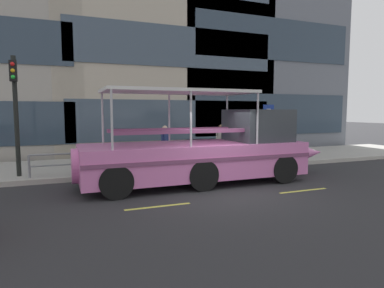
{
  "coord_description": "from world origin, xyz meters",
  "views": [
    {
      "loc": [
        -4.73,
        -9.38,
        2.52
      ],
      "look_at": [
        -0.15,
        2.15,
        1.3
      ],
      "focal_mm": 30.95,
      "sensor_mm": 36.0,
      "label": 1
    }
  ],
  "objects_px": {
    "duck_tour_boat": "(210,152)",
    "pedestrian_near_bow": "(221,139)",
    "parking_sign": "(268,123)",
    "pedestrian_mid_left": "(165,141)",
    "traffic_light_pole": "(15,104)"
  },
  "relations": [
    {
      "from": "duck_tour_boat",
      "to": "traffic_light_pole",
      "type": "bearing_deg",
      "value": 157.53
    },
    {
      "from": "pedestrian_near_bow",
      "to": "pedestrian_mid_left",
      "type": "distance_m",
      "value": 2.82
    },
    {
      "from": "duck_tour_boat",
      "to": "pedestrian_near_bow",
      "type": "distance_m",
      "value": 4.22
    },
    {
      "from": "traffic_light_pole",
      "to": "duck_tour_boat",
      "type": "distance_m",
      "value": 7.12
    },
    {
      "from": "pedestrian_mid_left",
      "to": "duck_tour_boat",
      "type": "bearing_deg",
      "value": -80.84
    },
    {
      "from": "pedestrian_mid_left",
      "to": "pedestrian_near_bow",
      "type": "bearing_deg",
      "value": -0.54
    },
    {
      "from": "duck_tour_boat",
      "to": "pedestrian_near_bow",
      "type": "xyz_separation_m",
      "value": [
        2.24,
        3.57,
        0.13
      ]
    },
    {
      "from": "traffic_light_pole",
      "to": "pedestrian_mid_left",
      "type": "distance_m",
      "value": 6.1
    },
    {
      "from": "parking_sign",
      "to": "pedestrian_near_bow",
      "type": "bearing_deg",
      "value": 159.53
    },
    {
      "from": "duck_tour_boat",
      "to": "pedestrian_mid_left",
      "type": "relative_size",
      "value": 5.67
    },
    {
      "from": "traffic_light_pole",
      "to": "duck_tour_boat",
      "type": "relative_size",
      "value": 0.44
    },
    {
      "from": "traffic_light_pole",
      "to": "parking_sign",
      "type": "distance_m",
      "value": 10.76
    },
    {
      "from": "parking_sign",
      "to": "pedestrian_mid_left",
      "type": "bearing_deg",
      "value": 170.64
    },
    {
      "from": "duck_tour_boat",
      "to": "pedestrian_near_bow",
      "type": "height_order",
      "value": "duck_tour_boat"
    },
    {
      "from": "parking_sign",
      "to": "duck_tour_boat",
      "type": "relative_size",
      "value": 0.27
    }
  ]
}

